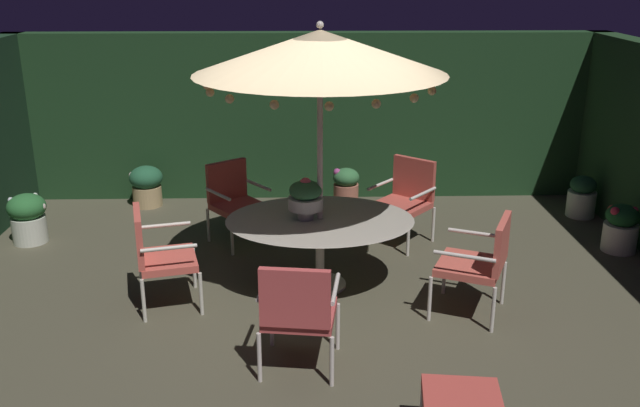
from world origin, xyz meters
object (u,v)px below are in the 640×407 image
(potted_plant_back_center, at_px, (146,185))
(patio_umbrella, at_px, (320,52))
(potted_plant_back_right, at_px, (346,188))
(potted_plant_right_near, at_px, (28,217))
(centerpiece_planter, at_px, (306,196))
(patio_chair_north, at_px, (481,259))
(potted_plant_left_near, at_px, (582,196))
(patio_dining_table, at_px, (320,227))
(patio_chair_northeast, at_px, (406,195))
(patio_chair_east, at_px, (234,197))
(patio_chair_south, at_px, (298,309))
(potted_plant_left_far, at_px, (621,227))
(patio_chair_southeast, at_px, (157,251))
(ottoman_footrest, at_px, (461,399))

(potted_plant_back_center, bearing_deg, patio_umbrella, -48.33)
(potted_plant_back_right, distance_m, potted_plant_right_near, 3.99)
(centerpiece_planter, bearing_deg, patio_chair_north, -21.88)
(potted_plant_left_near, relative_size, potted_plant_back_right, 0.95)
(potted_plant_left_near, bearing_deg, potted_plant_back_right, 173.37)
(patio_dining_table, xyz_separation_m, patio_chair_northeast, (1.05, 1.23, -0.08))
(patio_chair_north, xyz_separation_m, patio_chair_east, (-2.45, 1.93, -0.02))
(patio_chair_south, bearing_deg, potted_plant_back_right, 80.97)
(patio_chair_south, bearing_deg, potted_plant_left_far, 33.37)
(patio_chair_south, bearing_deg, potted_plant_right_near, 138.00)
(patio_chair_south, bearing_deg, patio_chair_southeast, 138.13)
(patio_chair_north, distance_m, potted_plant_back_right, 3.21)
(patio_chair_south, height_order, ottoman_footrest, patio_chair_south)
(patio_chair_north, distance_m, patio_chair_southeast, 3.05)
(potted_plant_right_near, bearing_deg, patio_umbrella, -20.63)
(patio_chair_southeast, height_order, potted_plant_left_near, patio_chair_southeast)
(patio_chair_northeast, relative_size, ottoman_footrest, 1.73)
(patio_chair_southeast, bearing_deg, patio_dining_table, 14.14)
(centerpiece_planter, bearing_deg, potted_plant_left_far, 13.09)
(potted_plant_back_center, bearing_deg, ottoman_footrest, -58.06)
(ottoman_footrest, xyz_separation_m, potted_plant_left_near, (2.60, 4.54, -0.09))
(patio_chair_south, distance_m, potted_plant_left_far, 4.44)
(patio_chair_east, xyz_separation_m, potted_plant_back_right, (1.39, 1.09, -0.24))
(patio_chair_southeast, height_order, potted_plant_right_near, patio_chair_southeast)
(patio_chair_northeast, relative_size, patio_chair_southeast, 1.00)
(patio_dining_table, distance_m, patio_chair_northeast, 1.62)
(patio_dining_table, distance_m, patio_chair_south, 1.62)
(potted_plant_left_near, bearing_deg, patio_chair_north, -127.06)
(patio_dining_table, relative_size, patio_umbrella, 0.71)
(patio_umbrella, bearing_deg, potted_plant_back_center, 131.67)
(centerpiece_planter, xyz_separation_m, patio_chair_east, (-0.84, 1.28, -0.43))
(patio_chair_northeast, distance_m, potted_plant_right_near, 4.48)
(patio_dining_table, height_order, patio_chair_south, patio_chair_south)
(patio_umbrella, relative_size, patio_chair_northeast, 2.70)
(ottoman_footrest, distance_m, potted_plant_right_near, 5.77)
(potted_plant_left_near, bearing_deg, potted_plant_left_far, -90.18)
(patio_dining_table, distance_m, ottoman_footrest, 2.70)
(patio_chair_northeast, bearing_deg, patio_chair_east, 178.58)
(patio_chair_southeast, xyz_separation_m, ottoman_footrest, (2.45, -2.14, -0.21))
(patio_umbrella, height_order, centerpiece_planter, patio_umbrella)
(patio_chair_southeast, xyz_separation_m, potted_plant_left_far, (5.05, 1.23, -0.28))
(potted_plant_left_near, height_order, potted_plant_left_far, potted_plant_left_far)
(potted_plant_left_far, bearing_deg, centerpiece_planter, -166.91)
(patio_umbrella, relative_size, patio_chair_north, 2.73)
(ottoman_footrest, distance_m, potted_plant_left_far, 4.25)
(patio_chair_east, xyz_separation_m, patio_chair_south, (0.76, -2.88, 0.02))
(patio_dining_table, relative_size, patio_chair_east, 1.99)
(patio_chair_east, xyz_separation_m, ottoman_footrest, (1.87, -3.81, -0.19))
(patio_chair_east, height_order, potted_plant_back_right, patio_chair_east)
(patio_dining_table, distance_m, potted_plant_left_far, 3.60)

